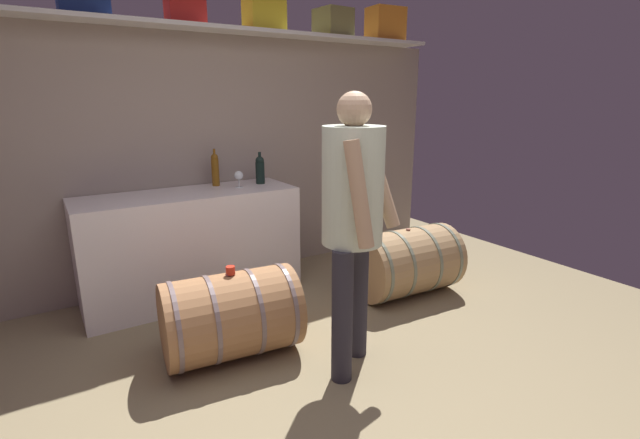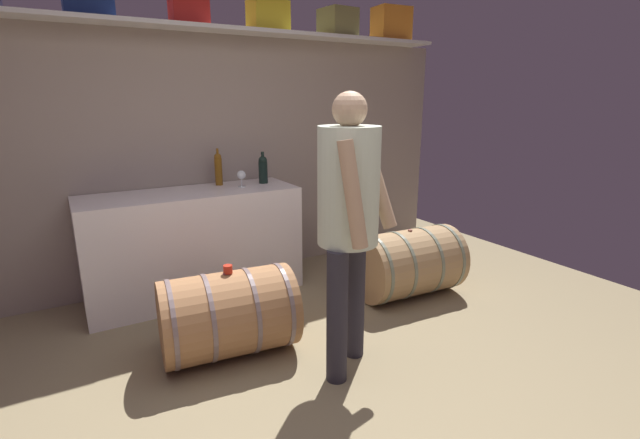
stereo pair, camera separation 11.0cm
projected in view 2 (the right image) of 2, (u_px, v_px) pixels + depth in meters
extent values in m
cube|color=#887958|center=(279.00, 369.00, 2.83)|extent=(6.45, 7.79, 0.02)
cube|color=gray|center=(193.00, 163.00, 3.98)|extent=(5.25, 0.10, 2.15)
cube|color=silver|center=(188.00, 27.00, 3.58)|extent=(4.83, 0.40, 0.03)
cube|color=red|center=(189.00, 9.00, 3.55)|extent=(0.29, 0.21, 0.24)
cube|color=yellow|center=(268.00, 16.00, 3.88)|extent=(0.33, 0.23, 0.25)
cube|color=olive|center=(338.00, 23.00, 4.23)|extent=(0.30, 0.32, 0.25)
cube|color=orange|center=(391.00, 24.00, 4.53)|extent=(0.36, 0.28, 0.32)
cube|color=white|center=(194.00, 244.00, 3.78)|extent=(1.73, 0.60, 0.89)
cylinder|color=brown|center=(219.00, 172.00, 3.92)|extent=(0.06, 0.06, 0.24)
sphere|color=brown|center=(218.00, 157.00, 3.89)|extent=(0.06, 0.06, 0.06)
cylinder|color=brown|center=(217.00, 152.00, 3.88)|extent=(0.02, 0.02, 0.06)
cylinder|color=black|center=(263.00, 173.00, 4.01)|extent=(0.08, 0.08, 0.19)
sphere|color=black|center=(263.00, 160.00, 3.99)|extent=(0.08, 0.08, 0.08)
cylinder|color=black|center=(263.00, 155.00, 3.97)|extent=(0.03, 0.03, 0.07)
cylinder|color=white|center=(242.00, 187.00, 3.87)|extent=(0.06, 0.06, 0.00)
cylinder|color=white|center=(242.00, 182.00, 3.86)|extent=(0.01, 0.01, 0.07)
sphere|color=white|center=(241.00, 175.00, 3.84)|extent=(0.08, 0.08, 0.08)
sphere|color=maroon|center=(241.00, 176.00, 3.84)|extent=(0.05, 0.05, 0.05)
cylinder|color=#A47147|center=(228.00, 314.00, 2.92)|extent=(0.90, 0.64, 0.55)
cylinder|color=slate|center=(171.00, 324.00, 2.79)|extent=(0.09, 0.56, 0.56)
cylinder|color=slate|center=(207.00, 318.00, 2.87)|extent=(0.09, 0.56, 0.56)
cylinder|color=slate|center=(248.00, 310.00, 2.98)|extent=(0.09, 0.56, 0.56)
cylinder|color=slate|center=(280.00, 304.00, 3.06)|extent=(0.09, 0.56, 0.56)
cylinder|color=#914047|center=(226.00, 273.00, 2.85)|extent=(0.04, 0.04, 0.01)
cylinder|color=#A58056|center=(408.00, 263.00, 3.82)|extent=(0.89, 0.61, 0.56)
cylinder|color=slate|center=(373.00, 270.00, 3.66)|extent=(0.06, 0.57, 0.57)
cylinder|color=slate|center=(395.00, 265.00, 3.76)|extent=(0.06, 0.57, 0.57)
cylinder|color=slate|center=(421.00, 260.00, 3.88)|extent=(0.06, 0.57, 0.57)
cylinder|color=slate|center=(441.00, 256.00, 3.97)|extent=(0.06, 0.57, 0.57)
cylinder|color=brown|center=(410.00, 230.00, 3.74)|extent=(0.04, 0.04, 0.01)
cylinder|color=red|center=(228.00, 269.00, 2.85)|extent=(0.06, 0.06, 0.05)
cylinder|color=#2A2732|center=(337.00, 317.00, 2.61)|extent=(0.12, 0.12, 0.81)
cylinder|color=#2A2732|center=(355.00, 297.00, 2.87)|extent=(0.12, 0.12, 0.81)
cylinder|color=beige|center=(348.00, 186.00, 2.55)|extent=(0.35, 0.35, 0.67)
sphere|color=tan|center=(350.00, 109.00, 2.44)|extent=(0.19, 0.19, 0.19)
cylinder|color=tan|center=(353.00, 195.00, 2.33)|extent=(0.17, 0.20, 0.57)
cylinder|color=tan|center=(377.00, 182.00, 2.69)|extent=(0.22, 0.27, 0.56)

